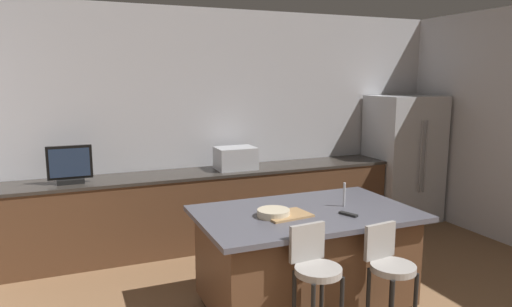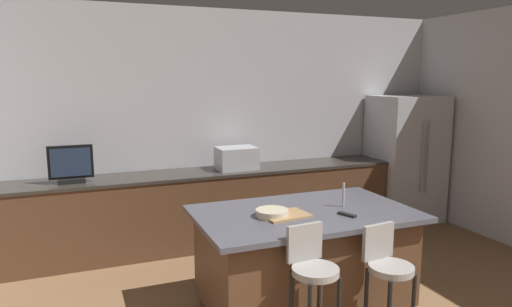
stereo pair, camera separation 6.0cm
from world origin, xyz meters
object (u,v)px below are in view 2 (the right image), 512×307
object	(u,v)px
refrigerator	(405,159)
tv_monitor	(71,166)
kitchen_island	(304,259)
microwave	(236,158)
cutting_board	(285,215)
fruit_bowl	(272,213)
tv_remote	(347,215)
bar_stool_right	(387,276)
bar_stool_left	(313,281)

from	to	relation	value
refrigerator	tv_monitor	distance (m)	4.45
kitchen_island	microwave	distance (m)	1.95
kitchen_island	microwave	xyz separation A→B (m)	(0.02, 1.85, 0.60)
cutting_board	fruit_bowl	bearing A→B (deg)	163.57
kitchen_island	tv_remote	xyz separation A→B (m)	(0.27, -0.25, 0.45)
tv_remote	bar_stool_right	bearing A→B (deg)	-107.13
microwave	cutting_board	size ratio (longest dim) A/B	1.24
microwave	bar_stool_left	distance (m)	2.61
bar_stool_left	tv_remote	xyz separation A→B (m)	(0.57, 0.45, 0.31)
refrigerator	microwave	distance (m)	2.54
refrigerator	tv_remote	world-z (taller)	refrigerator
kitchen_island	cutting_board	distance (m)	0.50
refrigerator	microwave	size ratio (longest dim) A/B	3.74
kitchen_island	fruit_bowl	size ratio (longest dim) A/B	6.88
refrigerator	tv_monitor	xyz separation A→B (m)	(-4.44, 0.02, 0.22)
microwave	bar_stool_right	distance (m)	2.67
tv_monitor	microwave	bearing A→B (deg)	1.56
tv_remote	cutting_board	bearing A→B (deg)	137.46
bar_stool_right	refrigerator	bearing A→B (deg)	42.02
kitchen_island	bar_stool_right	size ratio (longest dim) A/B	2.02
fruit_bowl	bar_stool_left	bearing A→B (deg)	-87.37
kitchen_island	refrigerator	size ratio (longest dim) A/B	1.06
cutting_board	bar_stool_left	bearing A→B (deg)	-96.86
kitchen_island	tv_monitor	bearing A→B (deg)	136.32
kitchen_island	refrigerator	bearing A→B (deg)	34.89
kitchen_island	tv_remote	bearing A→B (deg)	-42.42
tv_monitor	cutting_board	world-z (taller)	tv_monitor
bar_stool_right	fruit_bowl	xyz separation A→B (m)	(-0.65, 0.72, 0.37)
microwave	fruit_bowl	bearing A→B (deg)	-100.40
tv_monitor	fruit_bowl	size ratio (longest dim) A/B	1.66
refrigerator	cutting_board	bearing A→B (deg)	-146.33
tv_monitor	cutting_board	xyz separation A→B (m)	(1.67, -1.87, -0.21)
tv_remote	cutting_board	world-z (taller)	tv_remote
bar_stool_left	bar_stool_right	distance (m)	0.62
tv_remote	refrigerator	bearing A→B (deg)	19.40
bar_stool_left	cutting_board	distance (m)	0.71
microwave	fruit_bowl	size ratio (longest dim) A/B	1.73
refrigerator	bar_stool_right	size ratio (longest dim) A/B	1.90
bar_stool_left	cutting_board	bearing A→B (deg)	78.46
kitchen_island	bar_stool_right	world-z (taller)	bar_stool_right
kitchen_island	bar_stool_left	size ratio (longest dim) A/B	1.90
refrigerator	tv_remote	distance (m)	3.06
fruit_bowl	tv_remote	bearing A→B (deg)	-19.60
bar_stool_left	fruit_bowl	size ratio (longest dim) A/B	3.62
microwave	bar_stool_left	xyz separation A→B (m)	(-0.32, -2.55, -0.46)
bar_stool_right	cutting_board	bearing A→B (deg)	121.44
refrigerator	microwave	xyz separation A→B (m)	(-2.54, 0.07, 0.17)
tv_monitor	cutting_board	bearing A→B (deg)	-48.28
kitchen_island	tv_monitor	distance (m)	2.69
fruit_bowl	cutting_board	distance (m)	0.11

